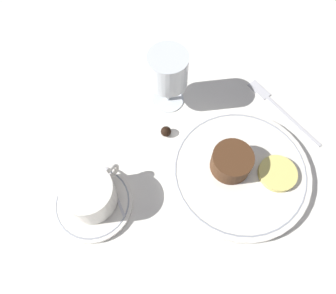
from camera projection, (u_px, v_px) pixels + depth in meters
name	position (u px, v px, depth m)	size (l,w,h in m)	color
ground_plane	(228.00, 178.00, 0.62)	(3.00, 3.00, 0.00)	white
dinner_plate	(240.00, 172.00, 0.62)	(0.27, 0.27, 0.01)	white
saucer	(93.00, 203.00, 0.60)	(0.15, 0.15, 0.01)	white
coffee_cup	(90.00, 194.00, 0.56)	(0.12, 0.09, 0.06)	white
spoon	(112.00, 185.00, 0.60)	(0.05, 0.10, 0.00)	silver
wine_glass	(168.00, 73.00, 0.62)	(0.08, 0.08, 0.13)	silver
fork	(276.00, 105.00, 0.69)	(0.05, 0.20, 0.01)	silver
dessert_cake	(232.00, 162.00, 0.60)	(0.08, 0.08, 0.04)	#4C2D19
pineapple_slice	(278.00, 173.00, 0.61)	(0.07, 0.07, 0.01)	#EFE075
chocolate_truffle	(166.00, 131.00, 0.65)	(0.02, 0.02, 0.02)	black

